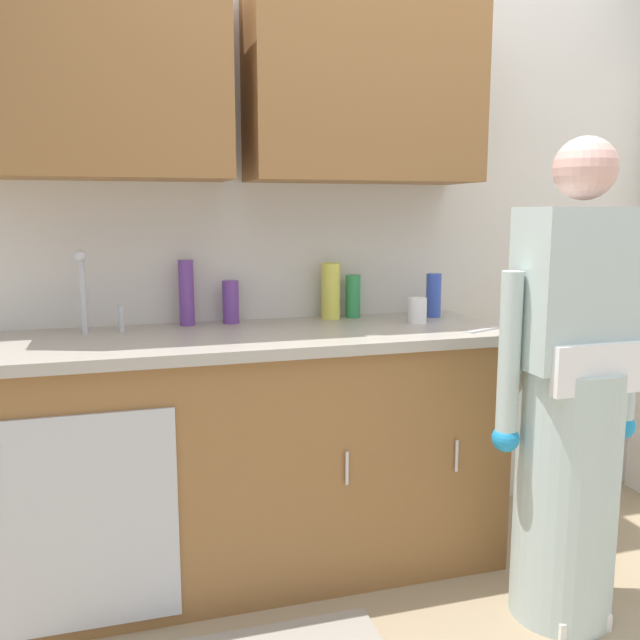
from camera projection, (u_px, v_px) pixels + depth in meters
name	position (u px, v px, depth m)	size (l,w,h in m)	color
kitchen_wall_with_uppers	(331.00, 190.00, 2.83)	(4.80, 0.44, 2.70)	beige
counter_cabinet	(250.00, 458.00, 2.59)	(1.90, 0.62, 0.90)	brown
countertop	(248.00, 338.00, 2.52)	(1.96, 0.66, 0.04)	#A8A093
sink	(95.00, 344.00, 2.37)	(0.50, 0.36, 0.35)	#B7BABF
person_at_sink	(570.00, 422.00, 2.26)	(0.55, 0.34, 1.62)	white
bottle_water_tall	(331.00, 291.00, 2.82)	(0.08, 0.08, 0.23)	#D8D14C
bottle_water_short	(434.00, 295.00, 2.87)	(0.06, 0.06, 0.19)	#334CB2
bottle_cleaner_spray	(353.00, 296.00, 2.86)	(0.06, 0.06, 0.18)	#2D8C4C
bottle_soap	(231.00, 302.00, 2.71)	(0.07, 0.07, 0.17)	#66388C
bottle_dish_liquid	(186.00, 293.00, 2.66)	(0.06, 0.06, 0.26)	#66388C
cup_by_sink	(417.00, 310.00, 2.73)	(0.08, 0.08, 0.10)	white
knife_on_counter	(489.00, 329.00, 2.58)	(0.24, 0.02, 0.01)	silver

